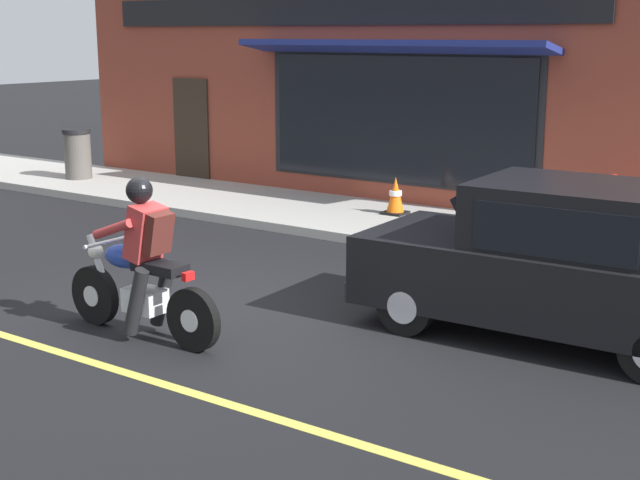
# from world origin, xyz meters

# --- Properties ---
(ground_plane) EXTENTS (80.00, 80.00, 0.00)m
(ground_plane) POSITION_xyz_m (0.00, 0.00, 0.00)
(ground_plane) COLOR black
(sidewalk_curb) EXTENTS (2.60, 22.00, 0.14)m
(sidewalk_curb) POSITION_xyz_m (4.84, 3.00, 0.07)
(sidewalk_curb) COLOR #ADAAA3
(sidewalk_curb) RESTS_ON ground
(storefront_building) EXTENTS (1.25, 11.76, 4.20)m
(storefront_building) POSITION_xyz_m (6.37, 2.68, 2.11)
(storefront_building) COLOR brown
(storefront_building) RESTS_ON ground
(motorcycle_with_rider) EXTENTS (0.56, 2.02, 1.62)m
(motorcycle_with_rider) POSITION_xyz_m (-1.01, -0.02, 0.68)
(motorcycle_with_rider) COLOR black
(motorcycle_with_rider) RESTS_ON ground
(car_hatchback) EXTENTS (1.77, 3.83, 1.57)m
(car_hatchback) POSITION_xyz_m (1.33, -3.35, 0.77)
(car_hatchback) COLOR black
(car_hatchback) RESTS_ON ground
(fire_hydrant) EXTENTS (0.36, 0.24, 0.88)m
(fire_hydrant) POSITION_xyz_m (5.69, -2.56, 0.57)
(fire_hydrant) COLOR red
(fire_hydrant) RESTS_ON sidewalk_curb
(traffic_cone) EXTENTS (0.36, 0.36, 0.60)m
(traffic_cone) POSITION_xyz_m (5.21, 0.73, 0.43)
(traffic_cone) COLOR black
(traffic_cone) RESTS_ON sidewalk_curb
(trash_bin) EXTENTS (0.56, 0.56, 0.98)m
(trash_bin) POSITION_xyz_m (4.71, 7.73, 0.64)
(trash_bin) COLOR #514C47
(trash_bin) RESTS_ON sidewalk_curb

